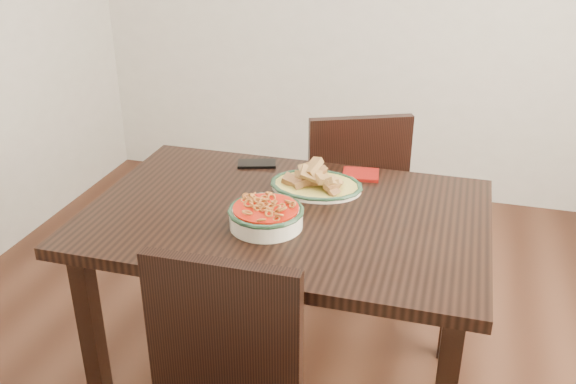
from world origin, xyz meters
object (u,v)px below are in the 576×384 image
(smartphone, at_px, (257,164))
(noodle_bowl, at_px, (266,214))
(dining_table, at_px, (286,235))
(chair_far, at_px, (351,194))
(fish_plate, at_px, (316,177))

(smartphone, bearing_deg, noodle_bowl, -85.55)
(dining_table, height_order, smartphone, smartphone)
(dining_table, bearing_deg, chair_far, 82.09)
(chair_far, distance_m, noodle_bowl, 0.87)
(noodle_bowl, height_order, smartphone, noodle_bowl)
(chair_far, relative_size, smartphone, 6.17)
(dining_table, relative_size, fish_plate, 4.06)
(dining_table, bearing_deg, smartphone, 122.32)
(dining_table, distance_m, fish_plate, 0.24)
(fish_plate, height_order, smartphone, fish_plate)
(dining_table, distance_m, noodle_bowl, 0.18)
(fish_plate, xyz_separation_m, noodle_bowl, (-0.09, -0.31, -0.00))
(noodle_bowl, distance_m, smartphone, 0.49)
(chair_far, xyz_separation_m, smartphone, (-0.31, -0.36, 0.26))
(fish_plate, relative_size, smartphone, 2.22)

